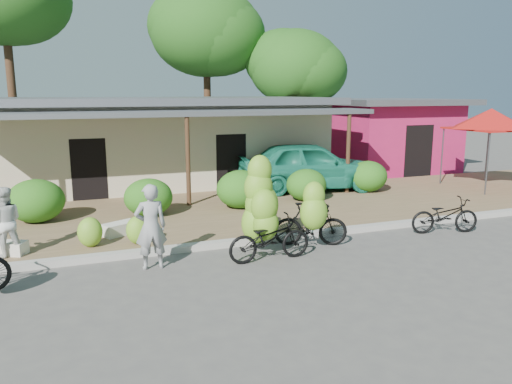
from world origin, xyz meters
TOP-DOWN VIEW (x-y plane):
  - ground at (0.00, 0.00)m, footprint 100.00×100.00m
  - sidewalk at (0.00, 5.00)m, footprint 60.00×6.00m
  - curb at (0.00, 2.00)m, footprint 60.00×0.25m
  - shop_main at (0.00, 10.93)m, footprint 13.00×8.50m
  - shop_pink at (10.50, 10.99)m, footprint 6.00×6.00m
  - tree_center_right at (3.31, 16.61)m, footprint 5.65×5.56m
  - tree_near_right at (7.31, 14.61)m, footprint 4.77×4.62m
  - hedge_1 at (-4.29, 5.53)m, footprint 1.49×1.34m
  - hedge_2 at (-1.37, 5.17)m, footprint 1.36×1.22m
  - hedge_3 at (1.37, 5.18)m, footprint 1.47×1.32m
  - hedge_4 at (3.68, 5.42)m, footprint 1.31×1.18m
  - hedge_5 at (6.35, 5.98)m, footprint 1.39×1.25m
  - red_canopy at (10.91, 5.20)m, footprint 3.50×3.50m
  - bike_center at (0.47, 1.02)m, footprint 1.85×1.21m
  - bike_right at (1.72, 1.21)m, footprint 1.78×1.41m
  - bike_far_right at (5.48, 1.13)m, footprint 1.84×1.02m
  - loose_banana_a at (-3.06, 2.72)m, footprint 0.55×0.47m
  - loose_banana_b at (-2.03, 2.57)m, footprint 0.52×0.44m
  - loose_banana_c at (1.21, 3.04)m, footprint 0.54×0.46m
  - sack_near at (-2.33, 3.50)m, footprint 0.94×0.75m
  - sack_far at (-4.75, 2.78)m, footprint 0.84×0.67m
  - vendor at (-1.94, 1.14)m, footprint 0.65×0.43m
  - bystander at (-4.75, 2.66)m, footprint 0.77×0.62m
  - teal_van at (4.58, 7.00)m, footprint 5.38×2.88m

SIDE VIEW (x-z plane):
  - ground at x=0.00m, z-range 0.00..0.00m
  - sidewalk at x=0.00m, z-range 0.00..0.12m
  - curb at x=0.00m, z-range 0.00..0.15m
  - sack_far at x=-4.75m, z-range 0.12..0.40m
  - sack_near at x=-2.33m, z-range 0.12..0.42m
  - loose_banana_b at x=-2.03m, z-range 0.12..0.77m
  - bike_far_right at x=5.48m, z-range 0.00..0.92m
  - loose_banana_c at x=1.21m, z-range 0.12..0.80m
  - loose_banana_a at x=-3.06m, z-range 0.12..0.80m
  - hedge_4 at x=3.68m, z-range 0.12..1.14m
  - hedge_2 at x=-1.37m, z-range 0.12..1.18m
  - hedge_5 at x=6.35m, z-range 0.12..1.20m
  - bike_right at x=1.72m, z-range -0.13..1.51m
  - hedge_3 at x=1.37m, z-range 0.12..1.27m
  - hedge_1 at x=-4.29m, z-range 0.12..1.28m
  - bike_center at x=0.47m, z-range -0.25..1.97m
  - bystander at x=-4.75m, z-range 0.12..1.62m
  - vendor at x=-1.94m, z-range 0.00..1.76m
  - teal_van at x=4.58m, z-range 0.12..1.86m
  - shop_pink at x=10.50m, z-range 0.05..3.30m
  - shop_main at x=0.00m, z-range 0.05..3.40m
  - red_canopy at x=10.91m, z-range 1.18..4.04m
  - tree_near_right at x=7.31m, z-range 1.55..8.20m
  - tree_center_right at x=3.31m, z-range 2.25..10.99m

